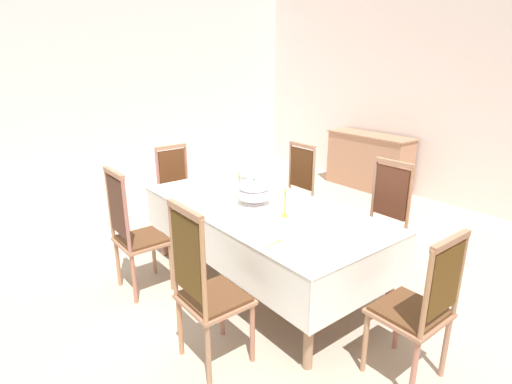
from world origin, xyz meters
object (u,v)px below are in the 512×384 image
(candlestick_west, at_px, (239,184))
(bowl_near_right, at_px, (280,190))
(chair_south_a, at_px, (134,231))
(soup_tureen, at_px, (254,191))
(chair_north_a, at_px, (293,191))
(spoon_primary, at_px, (277,242))
(spoon_secondary, at_px, (274,188))
(chair_head_west, at_px, (178,188))
(candlestick_east, at_px, (285,201))
(sideboard, at_px, (368,161))
(bowl_near_left, at_px, (263,235))
(chair_north_b, at_px, (381,220))
(dining_table, at_px, (261,214))
(chair_head_east, at_px, (420,306))
(bowl_far_left, at_px, (294,196))
(chair_south_b, at_px, (205,287))

(candlestick_west, xyz_separation_m, bowl_near_right, (0.13, 0.41, -0.11))
(chair_south_a, xyz_separation_m, soup_tureen, (0.50, 0.98, 0.30))
(chair_north_a, relative_size, spoon_primary, 6.33)
(soup_tureen, height_order, spoon_secondary, soup_tureen)
(chair_south_a, height_order, spoon_secondary, chair_south_a)
(chair_head_west, xyz_separation_m, spoon_secondary, (1.28, 0.44, 0.22))
(spoon_secondary, bearing_deg, candlestick_east, -39.82)
(candlestick_east, distance_m, sideboard, 3.69)
(chair_north_a, bearing_deg, bowl_near_left, 129.27)
(candlestick_west, bearing_deg, bowl_near_right, 72.54)
(chair_north_b, bearing_deg, bowl_near_left, 86.97)
(candlestick_west, distance_m, sideboard, 3.46)
(bowl_near_left, bearing_deg, candlestick_east, 117.81)
(sideboard, bearing_deg, candlestick_west, 105.68)
(soup_tureen, xyz_separation_m, candlestick_west, (-0.23, 0.00, 0.02))
(dining_table, distance_m, soup_tureen, 0.22)
(chair_north_a, bearing_deg, sideboard, -74.15)
(sideboard, bearing_deg, bowl_near_left, 115.83)
(chair_head_east, distance_m, spoon_secondary, 1.99)
(chair_north_a, height_order, chair_north_b, chair_north_b)
(chair_north_b, height_order, candlestick_east, chair_north_b)
(chair_north_b, relative_size, sideboard, 0.80)
(chair_north_a, height_order, chair_head_west, chair_north_a)
(chair_north_b, xyz_separation_m, spoon_secondary, (-0.94, -0.54, 0.19))
(spoon_primary, bearing_deg, bowl_far_left, 127.63)
(chair_head_west, bearing_deg, chair_north_a, 133.97)
(dining_table, relative_size, sideboard, 1.67)
(dining_table, relative_size, chair_south_a, 2.05)
(chair_head_west, xyz_separation_m, spoon_primary, (2.27, -0.39, 0.22))
(dining_table, height_order, bowl_near_left, bowl_near_left)
(chair_head_west, relative_size, chair_head_east, 0.98)
(chair_south_b, relative_size, bowl_far_left, 8.14)
(bowl_near_right, distance_m, spoon_secondary, 0.13)
(chair_north_a, height_order, spoon_secondary, chair_north_a)
(candlestick_east, bearing_deg, chair_south_b, -73.27)
(chair_south_b, xyz_separation_m, bowl_near_left, (-0.07, 0.56, 0.20))
(chair_north_b, relative_size, chair_head_east, 1.07)
(chair_north_a, xyz_separation_m, spoon_secondary, (0.27, -0.54, 0.20))
(dining_table, relative_size, chair_north_a, 2.13)
(chair_head_east, relative_size, bowl_near_right, 5.78)
(chair_south_b, height_order, spoon_primary, chair_south_b)
(bowl_near_right, bearing_deg, chair_south_a, -105.92)
(chair_head_west, distance_m, sideboard, 3.32)
(chair_head_west, bearing_deg, soup_tureen, 90.00)
(dining_table, distance_m, chair_head_east, 1.61)
(candlestick_west, bearing_deg, chair_south_a, -105.26)
(chair_south_a, height_order, spoon_primary, chair_south_a)
(chair_north_a, relative_size, candlestick_east, 3.17)
(spoon_secondary, bearing_deg, chair_head_west, -166.70)
(chair_south_b, distance_m, bowl_near_left, 0.60)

